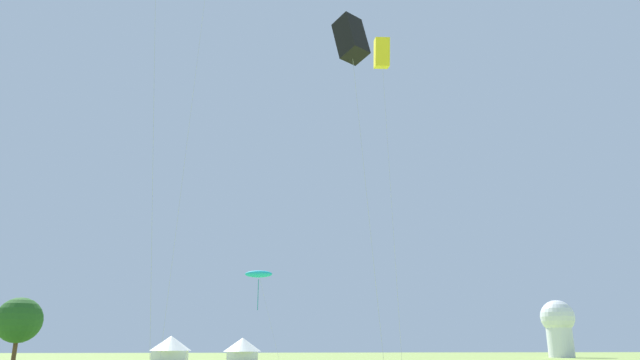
{
  "coord_description": "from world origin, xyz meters",
  "views": [
    {
      "loc": [
        -4.75,
        -2.9,
        2.08
      ],
      "look_at": [
        0.0,
        32.0,
        12.45
      ],
      "focal_mm": 31.78,
      "sensor_mm": 36.0,
      "label": 1
    }
  ],
  "objects_px": {
    "kite_black_box": "(351,39)",
    "observatory_dome": "(558,325)",
    "tree_distant_right": "(19,320)",
    "kite_cyan_parafoil": "(259,274)",
    "festival_tent_center": "(242,349)",
    "festival_tent_left": "(171,348)",
    "kite_yellow_box": "(382,54)"
  },
  "relations": [
    {
      "from": "kite_cyan_parafoil",
      "to": "kite_black_box",
      "type": "height_order",
      "value": "kite_black_box"
    },
    {
      "from": "kite_yellow_box",
      "to": "tree_distant_right",
      "type": "relative_size",
      "value": 3.09
    },
    {
      "from": "tree_distant_right",
      "to": "observatory_dome",
      "type": "bearing_deg",
      "value": 26.62
    },
    {
      "from": "observatory_dome",
      "to": "kite_yellow_box",
      "type": "bearing_deg",
      "value": -125.63
    },
    {
      "from": "tree_distant_right",
      "to": "kite_cyan_parafoil",
      "type": "bearing_deg",
      "value": -12.01
    },
    {
      "from": "festival_tent_center",
      "to": "tree_distant_right",
      "type": "distance_m",
      "value": 26.14
    },
    {
      "from": "festival_tent_center",
      "to": "tree_distant_right",
      "type": "bearing_deg",
      "value": -152.9
    },
    {
      "from": "festival_tent_left",
      "to": "observatory_dome",
      "type": "relative_size",
      "value": 0.48
    },
    {
      "from": "kite_cyan_parafoil",
      "to": "tree_distant_right",
      "type": "height_order",
      "value": "kite_cyan_parafoil"
    },
    {
      "from": "kite_black_box",
      "to": "kite_yellow_box",
      "type": "bearing_deg",
      "value": 59.0
    },
    {
      "from": "kite_yellow_box",
      "to": "kite_cyan_parafoil",
      "type": "bearing_deg",
      "value": 104.76
    },
    {
      "from": "festival_tent_left",
      "to": "kite_cyan_parafoil",
      "type": "bearing_deg",
      "value": -59.01
    },
    {
      "from": "festival_tent_left",
      "to": "festival_tent_center",
      "type": "height_order",
      "value": "festival_tent_left"
    },
    {
      "from": "festival_tent_left",
      "to": "tree_distant_right",
      "type": "relative_size",
      "value": 0.74
    },
    {
      "from": "festival_tent_left",
      "to": "observatory_dome",
      "type": "bearing_deg",
      "value": 23.45
    },
    {
      "from": "kite_yellow_box",
      "to": "kite_black_box",
      "type": "height_order",
      "value": "kite_yellow_box"
    },
    {
      "from": "tree_distant_right",
      "to": "kite_black_box",
      "type": "bearing_deg",
      "value": -52.3
    },
    {
      "from": "kite_cyan_parafoil",
      "to": "festival_tent_center",
      "type": "distance_m",
      "value": 18.64
    },
    {
      "from": "kite_cyan_parafoil",
      "to": "observatory_dome",
      "type": "distance_m",
      "value": 76.16
    },
    {
      "from": "kite_cyan_parafoil",
      "to": "kite_black_box",
      "type": "relative_size",
      "value": 0.49
    },
    {
      "from": "festival_tent_left",
      "to": "festival_tent_center",
      "type": "relative_size",
      "value": 1.07
    },
    {
      "from": "kite_black_box",
      "to": "observatory_dome",
      "type": "height_order",
      "value": "kite_black_box"
    },
    {
      "from": "kite_yellow_box",
      "to": "festival_tent_center",
      "type": "distance_m",
      "value": 47.9
    },
    {
      "from": "festival_tent_left",
      "to": "tree_distant_right",
      "type": "bearing_deg",
      "value": -140.19
    },
    {
      "from": "kite_yellow_box",
      "to": "observatory_dome",
      "type": "height_order",
      "value": "kite_yellow_box"
    },
    {
      "from": "kite_black_box",
      "to": "festival_tent_left",
      "type": "relative_size",
      "value": 3.83
    },
    {
      "from": "kite_black_box",
      "to": "festival_tent_center",
      "type": "bearing_deg",
      "value": 96.04
    },
    {
      "from": "kite_cyan_parafoil",
      "to": "tree_distant_right",
      "type": "distance_m",
      "value": 25.38
    },
    {
      "from": "kite_yellow_box",
      "to": "kite_cyan_parafoil",
      "type": "relative_size",
      "value": 2.24
    },
    {
      "from": "festival_tent_center",
      "to": "observatory_dome",
      "type": "height_order",
      "value": "observatory_dome"
    },
    {
      "from": "observatory_dome",
      "to": "tree_distant_right",
      "type": "bearing_deg",
      "value": -153.38
    },
    {
      "from": "kite_black_box",
      "to": "tree_distant_right",
      "type": "xyz_separation_m",
      "value": [
        -28.25,
        36.55,
        -13.8
      ]
    }
  ]
}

